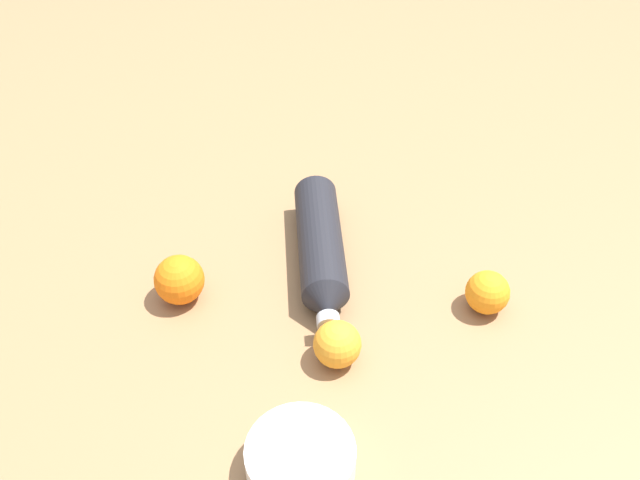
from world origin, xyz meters
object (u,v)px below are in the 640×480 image
object	(u,v)px
water_bottle	(321,249)
ceramic_bowl	(300,460)
orange_0	(337,344)
orange_2	(179,280)
orange_1	(488,292)

from	to	relation	value
water_bottle	ceramic_bowl	distance (m)	0.37
orange_0	ceramic_bowl	distance (m)	0.18
water_bottle	ceramic_bowl	size ratio (longest dim) A/B	2.30
water_bottle	ceramic_bowl	xyz separation A→B (m)	(-0.02, 0.36, -0.01)
orange_0	orange_2	distance (m)	0.27
orange_0	ceramic_bowl	world-z (taller)	orange_0
orange_1	ceramic_bowl	distance (m)	0.39
orange_0	orange_1	size ratio (longest dim) A/B	1.02
orange_0	orange_2	size ratio (longest dim) A/B	0.89
orange_0	ceramic_bowl	xyz separation A→B (m)	(0.03, 0.18, -0.01)
water_bottle	orange_1	distance (m)	0.27
water_bottle	ceramic_bowl	bearing A→B (deg)	-7.97
orange_2	ceramic_bowl	world-z (taller)	orange_2
water_bottle	orange_2	size ratio (longest dim) A/B	4.06
orange_1	ceramic_bowl	size ratio (longest dim) A/B	0.49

